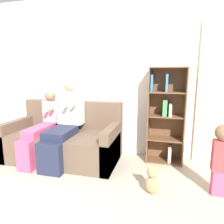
% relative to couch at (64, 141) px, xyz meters
% --- Properties ---
extents(ground_plane, '(14.00, 14.00, 0.00)m').
position_rel_couch_xyz_m(ground_plane, '(0.13, -0.53, -0.28)').
color(ground_plane, '#B2A893').
extents(back_wall, '(10.00, 0.06, 2.55)m').
position_rel_couch_xyz_m(back_wall, '(0.13, 0.47, 0.99)').
color(back_wall, silver).
rests_on(back_wall, ground_plane).
extents(couch, '(1.72, 0.87, 0.89)m').
position_rel_couch_xyz_m(couch, '(0.00, 0.00, 0.00)').
color(couch, brown).
rests_on(couch, ground_plane).
extents(adult_seated, '(0.40, 0.84, 1.27)m').
position_rel_couch_xyz_m(adult_seated, '(0.06, -0.08, 0.37)').
color(adult_seated, '#232842').
rests_on(adult_seated, ground_plane).
extents(child_seated, '(0.26, 0.86, 1.07)m').
position_rel_couch_xyz_m(child_seated, '(-0.31, -0.14, 0.25)').
color(child_seated, '#DB4C75').
rests_on(child_seated, ground_plane).
extents(toddler_standing, '(0.18, 0.18, 0.81)m').
position_rel_couch_xyz_m(toddler_standing, '(2.13, -0.47, 0.18)').
color(toddler_standing, '#DB4C75').
rests_on(toddler_standing, ground_plane).
extents(bookshelf, '(0.53, 0.30, 1.43)m').
position_rel_couch_xyz_m(bookshelf, '(1.54, 0.31, 0.44)').
color(bookshelf, brown).
rests_on(bookshelf, ground_plane).
extents(teddy_bear, '(0.16, 0.13, 0.33)m').
position_rel_couch_xyz_m(teddy_bear, '(1.41, -0.63, -0.13)').
color(teddy_bear, tan).
rests_on(teddy_bear, ground_plane).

